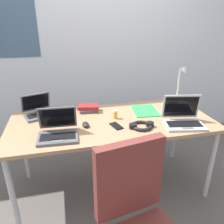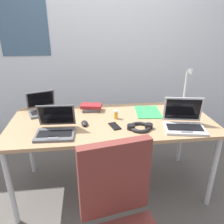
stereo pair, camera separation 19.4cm
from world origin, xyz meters
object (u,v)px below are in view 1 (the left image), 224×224
(laptop_by_keyboard, at_px, (39,111))
(laptop_back_right, at_px, (183,119))
(laptop_front_left, at_px, (58,131))
(headphones, at_px, (142,126))
(desk_lamp, at_px, (180,85))
(computer_mouse, at_px, (86,124))
(cell_phone, at_px, (116,126))
(pill_bottle, at_px, (115,114))
(book_stack, at_px, (89,108))
(paper_folder_front_left, at_px, (145,111))

(laptop_by_keyboard, bearing_deg, laptop_back_right, -21.69)
(laptop_back_right, relative_size, laptop_by_keyboard, 1.09)
(laptop_front_left, xyz_separation_m, headphones, (0.68, -0.00, -0.03))
(desk_lamp, height_order, laptop_front_left, desk_lamp)
(computer_mouse, bearing_deg, laptop_front_left, -156.64)
(cell_phone, xyz_separation_m, pill_bottle, (0.03, 0.16, 0.04))
(laptop_back_right, relative_size, computer_mouse, 3.81)
(laptop_front_left, distance_m, book_stack, 0.53)
(laptop_front_left, xyz_separation_m, paper_folder_front_left, (0.84, 0.33, -0.04))
(desk_lamp, height_order, computer_mouse, desk_lamp)
(laptop_front_left, height_order, cell_phone, laptop_front_left)
(desk_lamp, xyz_separation_m, paper_folder_front_left, (-0.43, -0.14, -0.19))
(laptop_by_keyboard, height_order, headphones, laptop_by_keyboard)
(headphones, bearing_deg, desk_lamp, 38.42)
(laptop_front_left, bearing_deg, book_stack, 56.53)
(laptop_by_keyboard, height_order, cell_phone, laptop_by_keyboard)
(laptop_front_left, distance_m, pill_bottle, 0.56)
(laptop_back_right, distance_m, headphones, 0.37)
(pill_bottle, bearing_deg, laptop_by_keyboard, 161.13)
(laptop_front_left, height_order, paper_folder_front_left, laptop_front_left)
(laptop_by_keyboard, xyz_separation_m, book_stack, (0.46, -0.01, -0.01))
(laptop_front_left, bearing_deg, paper_folder_front_left, 21.49)
(laptop_front_left, height_order, pill_bottle, laptop_front_left)
(laptop_front_left, distance_m, paper_folder_front_left, 0.90)
(desk_lamp, relative_size, laptop_back_right, 1.10)
(cell_phone, relative_size, book_stack, 0.62)
(laptop_back_right, xyz_separation_m, paper_folder_front_left, (-0.21, 0.35, -0.04))
(desk_lamp, height_order, pill_bottle, desk_lamp)
(laptop_by_keyboard, bearing_deg, pill_bottle, -18.87)
(computer_mouse, bearing_deg, book_stack, 72.78)
(laptop_front_left, xyz_separation_m, laptop_by_keyboard, (-0.17, 0.46, -0.00))
(laptop_front_left, bearing_deg, pill_bottle, 23.85)
(laptop_by_keyboard, distance_m, cell_phone, 0.76)
(cell_phone, distance_m, headphones, 0.21)
(laptop_back_right, height_order, laptop_by_keyboard, laptop_back_right)
(desk_lamp, xyz_separation_m, headphones, (-0.59, -0.47, -0.18))
(paper_folder_front_left, bearing_deg, desk_lamp, 17.62)
(laptop_by_keyboard, bearing_deg, desk_lamp, 0.37)
(headphones, bearing_deg, paper_folder_front_left, 64.29)
(laptop_back_right, distance_m, cell_phone, 0.58)
(laptop_by_keyboard, xyz_separation_m, pill_bottle, (0.68, -0.23, -0.00))
(book_stack, bearing_deg, computer_mouse, -101.92)
(book_stack, bearing_deg, laptop_front_left, -123.47)
(desk_lamp, relative_size, computer_mouse, 4.17)
(desk_lamp, bearing_deg, pill_bottle, -162.35)
(pill_bottle, distance_m, book_stack, 0.31)
(desk_lamp, bearing_deg, book_stack, -178.70)
(pill_bottle, xyz_separation_m, book_stack, (-0.22, 0.22, -0.01))
(paper_folder_front_left, bearing_deg, laptop_front_left, -158.51)
(pill_bottle, relative_size, paper_folder_front_left, 0.25)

